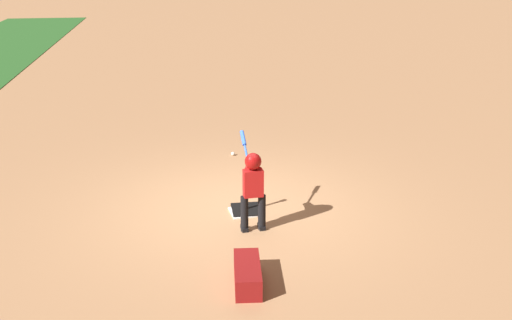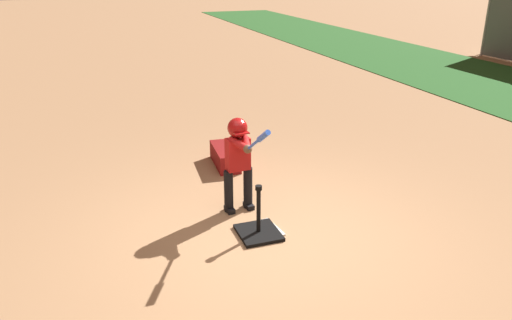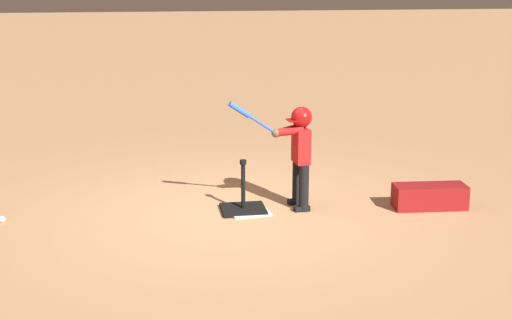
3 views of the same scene
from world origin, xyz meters
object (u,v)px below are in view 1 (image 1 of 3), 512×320
(batting_tee, at_px, (246,207))
(baseball, at_px, (233,154))
(batter_child, at_px, (253,181))
(equipment_bag, at_px, (247,274))

(batting_tee, relative_size, baseball, 8.25)
(batter_child, distance_m, baseball, 3.41)
(batting_tee, distance_m, baseball, 2.68)
(batting_tee, xyz_separation_m, equipment_bag, (-2.17, 0.24, 0.07))
(batting_tee, height_order, baseball, batting_tee)
(batter_child, height_order, equipment_bag, batter_child)
(batting_tee, bearing_deg, equipment_bag, 173.72)
(batter_child, distance_m, equipment_bag, 1.66)
(batting_tee, height_order, equipment_bag, batting_tee)
(batter_child, xyz_separation_m, baseball, (3.33, -0.02, -0.73))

